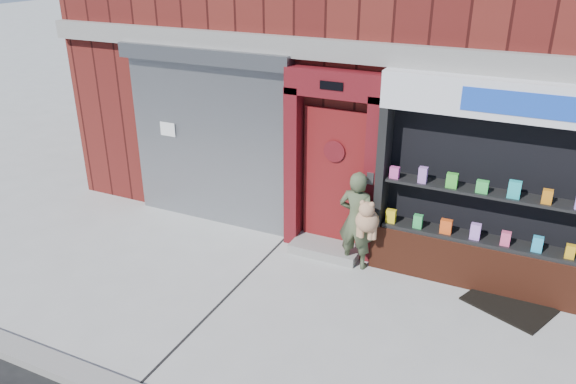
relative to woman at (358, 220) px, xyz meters
The scene contains 6 objects.
ground 1.73m from the woman, 82.93° to the right, with size 80.00×80.00×0.00m, color #9E9E99.
shutter_bay 2.99m from the woman, behind, with size 3.10×0.30×3.04m.
red_door_bay 0.93m from the woman, 149.30° to the left, with size 1.52×0.58×2.90m.
pharmacy_bay 2.04m from the woman, ahead, with size 3.50×0.41×3.00m.
woman is the anchor object (origin of this frame).
doormat 2.36m from the woman, ahead, with size 1.07×0.75×0.03m, color black.
Camera 1 is at (2.04, -5.62, 4.53)m, focal length 35.00 mm.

